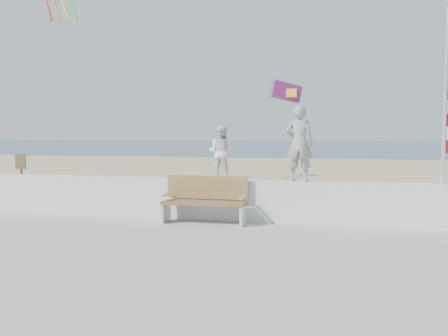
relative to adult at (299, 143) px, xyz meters
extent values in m
plane|color=#2D485B|center=(-1.80, -2.00, -1.89)|extent=(220.00, 220.00, 0.00)
cube|color=tan|center=(-1.80, 7.00, -1.85)|extent=(90.00, 40.00, 0.08)
cube|color=#AEAFA9|center=(-1.80, -6.00, -1.76)|extent=(50.00, 12.40, 0.10)
cube|color=silver|center=(-1.80, 0.00, -1.26)|extent=(30.00, 0.35, 0.90)
imported|color=#96969B|center=(0.00, 0.00, 0.00)|extent=(0.62, 0.43, 1.62)
imported|color=white|center=(-1.71, 0.00, -0.21)|extent=(0.65, 0.55, 1.20)
cube|color=brown|center=(-1.96, -0.55, -1.27)|extent=(1.80, 0.50, 0.06)
cube|color=olive|center=(-1.96, -0.28, -0.96)|extent=(1.80, 0.05, 0.50)
cube|color=silver|center=(-2.81, -0.55, -1.51)|extent=(0.06, 0.50, 0.40)
cube|color=silver|center=(-2.81, -0.60, -1.11)|extent=(0.06, 0.45, 0.05)
cube|color=white|center=(-1.11, -0.55, -1.51)|extent=(0.06, 0.50, 0.40)
cube|color=silver|center=(-1.11, -0.60, -1.11)|extent=(0.06, 0.45, 0.05)
cylinder|color=white|center=(2.86, 0.00, 0.94)|extent=(0.08, 0.08, 3.50)
cube|color=red|center=(-0.68, 3.98, 1.43)|extent=(0.96, 0.65, 0.66)
cube|color=yellow|center=(-0.53, 3.98, 1.38)|extent=(0.34, 0.25, 0.24)
cylinder|color=brown|center=(-7.63, 1.18, -1.21)|extent=(0.07, 0.07, 1.20)
cube|color=brown|center=(-7.63, 1.16, -0.56)|extent=(0.32, 0.03, 0.42)
camera|label=1|loc=(0.70, -10.19, 0.24)|focal=38.00mm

